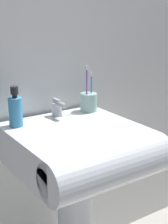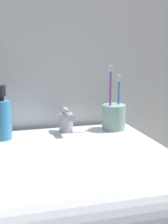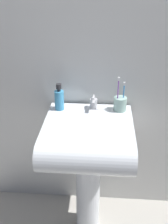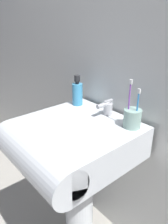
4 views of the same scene
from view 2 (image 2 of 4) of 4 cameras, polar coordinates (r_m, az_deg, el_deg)
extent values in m
cube|color=silver|center=(1.20, -5.30, 15.69)|extent=(5.00, 0.05, 2.40)
cube|color=white|center=(1.00, -1.63, -10.36)|extent=(0.51, 0.47, 0.16)
cylinder|color=white|center=(0.80, 2.84, -16.62)|extent=(0.51, 0.16, 0.16)
cylinder|color=#B7B7BC|center=(1.14, -2.99, -1.77)|extent=(0.05, 0.05, 0.06)
cylinder|color=#B7B7BC|center=(1.10, -2.56, -0.65)|extent=(0.02, 0.07, 0.02)
cube|color=#B7B7BC|center=(1.13, -3.02, 0.35)|extent=(0.01, 0.06, 0.01)
cylinder|color=#99BFB2|center=(1.17, 4.97, -0.85)|extent=(0.08, 0.08, 0.08)
cylinder|color=purple|center=(1.14, 4.39, 2.14)|extent=(0.01, 0.01, 0.18)
cube|color=white|center=(1.13, 4.47, 7.21)|extent=(0.01, 0.01, 0.02)
cylinder|color=#338CD8|center=(1.17, 5.75, 1.50)|extent=(0.01, 0.01, 0.15)
cube|color=white|center=(1.15, 5.84, 5.59)|extent=(0.01, 0.01, 0.02)
cylinder|color=#3F99CC|center=(1.08, -13.49, -1.31)|extent=(0.06, 0.06, 0.12)
cylinder|color=#262628|center=(1.06, -13.67, 2.24)|extent=(0.02, 0.02, 0.01)
cylinder|color=#262628|center=(1.06, -13.74, 3.49)|extent=(0.03, 0.03, 0.03)
camera|label=1|loc=(0.54, -133.17, 8.67)|focal=55.00mm
camera|label=3|loc=(0.75, 137.46, 31.72)|focal=45.00mm
camera|label=4|loc=(1.00, 56.73, 15.71)|focal=35.00mm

